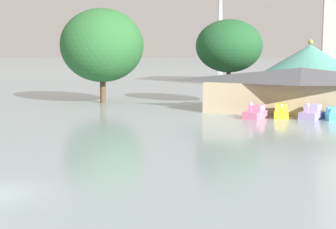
# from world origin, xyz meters

# --- Properties ---
(pedal_boat_pink) EXTENTS (2.19, 3.04, 1.70)m
(pedal_boat_pink) POSITION_xyz_m (8.10, 28.82, 0.53)
(pedal_boat_pink) COLOR pink
(pedal_boat_pink) RESTS_ON ground
(pedal_boat_yellow) EXTENTS (1.63, 2.92, 1.48)m
(pedal_boat_yellow) POSITION_xyz_m (10.43, 30.14, 0.53)
(pedal_boat_yellow) COLOR yellow
(pedal_boat_yellow) RESTS_ON ground
(pedal_boat_lavender) EXTENTS (2.39, 3.25, 1.64)m
(pedal_boat_lavender) POSITION_xyz_m (13.32, 30.13, 0.56)
(pedal_boat_lavender) COLOR #B299D8
(pedal_boat_lavender) RESTS_ON ground
(pedal_boat_cyan) EXTENTS (2.08, 2.55, 1.54)m
(pedal_boat_cyan) POSITION_xyz_m (15.45, 30.12, 0.48)
(pedal_boat_cyan) COLOR #4CB7CC
(pedal_boat_cyan) RESTS_ON ground
(boathouse) EXTENTS (21.55, 8.25, 4.81)m
(boathouse) POSITION_xyz_m (12.13, 35.25, 2.52)
(boathouse) COLOR tan
(boathouse) RESTS_ON ground
(green_roof_pavilion) EXTENTS (13.08, 13.08, 8.25)m
(green_roof_pavilion) POSITION_xyz_m (12.75, 50.90, 4.40)
(green_roof_pavilion) COLOR brown
(green_roof_pavilion) RESTS_ON ground
(shoreline_tree_tall_left) EXTENTS (10.55, 10.55, 11.98)m
(shoreline_tree_tall_left) POSITION_xyz_m (-12.42, 37.80, 7.33)
(shoreline_tree_tall_left) COLOR brown
(shoreline_tree_tall_left) RESTS_ON ground
(shoreline_tree_mid) EXTENTS (8.24, 8.24, 10.50)m
(shoreline_tree_mid) POSITION_xyz_m (3.20, 41.19, 7.22)
(shoreline_tree_mid) COLOR brown
(shoreline_tree_mid) RESTS_ON ground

